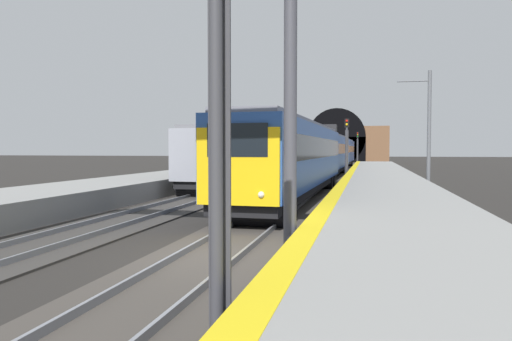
% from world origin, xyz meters
% --- Properties ---
extents(ground_plane, '(320.00, 320.00, 0.00)m').
position_xyz_m(ground_plane, '(0.00, 0.00, 0.00)').
color(ground_plane, '#282623').
extents(platform_right, '(112.00, 4.54, 0.95)m').
position_xyz_m(platform_right, '(0.00, -4.45, 0.47)').
color(platform_right, gray).
rests_on(platform_right, ground_plane).
extents(platform_right_edge_strip, '(112.00, 0.50, 0.01)m').
position_xyz_m(platform_right_edge_strip, '(0.00, -2.43, 0.95)').
color(platform_right_edge_strip, yellow).
rests_on(platform_right_edge_strip, platform_right).
extents(track_main_line, '(160.00, 3.11, 0.21)m').
position_xyz_m(track_main_line, '(0.00, 0.00, 0.04)').
color(track_main_line, '#423D38').
rests_on(track_main_line, ground_plane).
extents(track_adjacent_line, '(160.00, 3.14, 0.21)m').
position_xyz_m(track_adjacent_line, '(0.00, 4.87, 0.04)').
color(track_adjacent_line, '#383533').
rests_on(track_adjacent_line, ground_plane).
extents(train_main_approaching, '(62.90, 3.20, 4.83)m').
position_xyz_m(train_main_approaching, '(34.38, 0.00, 2.23)').
color(train_main_approaching, '#264C99').
rests_on(train_main_approaching, ground_plane).
extents(train_adjacent_platform, '(61.78, 3.31, 3.88)m').
position_xyz_m(train_adjacent_platform, '(43.49, 4.87, 2.23)').
color(train_adjacent_platform, gray).
rests_on(train_adjacent_platform, ground_plane).
extents(railway_signal_near, '(0.39, 0.38, 5.82)m').
position_xyz_m(railway_signal_near, '(-5.57, -1.83, 3.49)').
color(railway_signal_near, '#38383D').
rests_on(railway_signal_near, ground_plane).
extents(railway_signal_mid, '(0.39, 0.38, 5.20)m').
position_xyz_m(railway_signal_mid, '(32.29, -1.83, 3.05)').
color(railway_signal_mid, '#38383D').
rests_on(railway_signal_mid, ground_plane).
extents(railway_signal_far, '(0.39, 0.38, 5.60)m').
position_xyz_m(railway_signal_far, '(79.71, -1.83, 3.37)').
color(railway_signal_far, '#38383D').
rests_on(railway_signal_far, ground_plane).
extents(overhead_signal_gantry, '(0.70, 9.11, 7.40)m').
position_xyz_m(overhead_signal_gantry, '(-0.76, 2.44, 5.61)').
color(overhead_signal_gantry, '#3F3F47').
rests_on(overhead_signal_gantry, ground_plane).
extents(tunnel_portal, '(2.77, 20.31, 11.37)m').
position_xyz_m(tunnel_portal, '(89.50, 2.44, 3.57)').
color(tunnel_portal, brown).
rests_on(tunnel_portal, ground_plane).
extents(catenary_mast_near, '(0.22, 1.95, 7.21)m').
position_xyz_m(catenary_mast_near, '(19.65, -7.09, 3.70)').
color(catenary_mast_near, '#595B60').
rests_on(catenary_mast_near, ground_plane).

